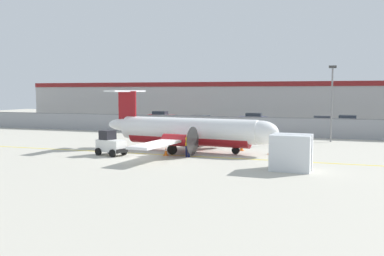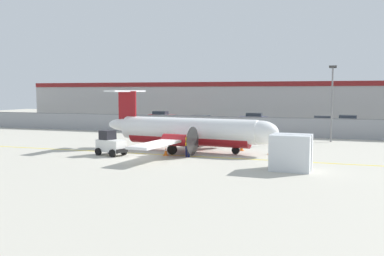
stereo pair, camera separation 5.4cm
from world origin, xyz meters
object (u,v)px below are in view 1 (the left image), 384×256
at_px(traffic_cone_near_right, 172,142).
at_px(traffic_cone_far_left, 242,147).
at_px(parked_car_1, 167,121).
at_px(apron_light_pole, 332,97).
at_px(parked_car_5, 322,122).
at_px(parked_car_4, 278,124).
at_px(commuter_airplane, 191,132).
at_px(cargo_container, 291,152).
at_px(parked_car_6, 348,121).
at_px(traffic_cone_near_left, 166,151).
at_px(parked_car_3, 253,118).
at_px(parked_car_2, 201,121).
at_px(traffic_cone_far_right, 270,150).
at_px(ground_crew_worker, 188,144).
at_px(baggage_tug, 110,144).
at_px(parked_car_0, 161,116).

height_order(traffic_cone_near_right, traffic_cone_far_left, same).
relative_size(parked_car_1, apron_light_pole, 0.59).
relative_size(parked_car_5, apron_light_pole, 0.58).
height_order(parked_car_4, parked_car_5, same).
distance_m(traffic_cone_near_right, traffic_cone_far_left, 6.54).
bearing_deg(parked_car_5, parked_car_1, 11.73).
relative_size(traffic_cone_near_right, parked_car_1, 0.15).
relative_size(commuter_airplane, parked_car_4, 3.69).
bearing_deg(cargo_container, parked_car_6, 85.67).
xyz_separation_m(traffic_cone_near_left, traffic_cone_far_left, (4.84, 4.46, 0.00)).
distance_m(traffic_cone_near_left, parked_car_3, 32.51).
distance_m(parked_car_2, parked_car_4, 10.55).
bearing_deg(parked_car_6, traffic_cone_far_right, -99.28).
xyz_separation_m(parked_car_4, apron_light_pole, (6.14, -8.79, 3.41)).
bearing_deg(parked_car_3, traffic_cone_far_right, 101.44).
bearing_deg(commuter_airplane, traffic_cone_far_left, 29.91).
bearing_deg(parked_car_3, ground_crew_worker, 90.60).
bearing_deg(parked_car_4, parked_car_5, -124.51).
bearing_deg(parked_car_1, commuter_airplane, 113.55).
relative_size(cargo_container, parked_car_2, 0.57).
height_order(traffic_cone_near_right, parked_car_3, parked_car_3).
bearing_deg(parked_car_1, traffic_cone_far_right, 126.29).
height_order(traffic_cone_near_right, parked_car_6, parked_car_6).
height_order(traffic_cone_near_right, apron_light_pole, apron_light_pole).
distance_m(traffic_cone_far_left, parked_car_6, 27.55).
height_order(commuter_airplane, parked_car_6, commuter_airplane).
bearing_deg(commuter_airplane, parked_car_1, 122.80).
bearing_deg(traffic_cone_far_right, parked_car_4, 95.64).
bearing_deg(baggage_tug, traffic_cone_far_right, 37.12).
bearing_deg(parked_car_1, parked_car_5, -170.80).
height_order(parked_car_2, apron_light_pole, apron_light_pole).
bearing_deg(apron_light_pole, parked_car_1, 154.57).
xyz_separation_m(parked_car_2, apron_light_pole, (16.50, -10.78, 3.41)).
relative_size(commuter_airplane, parked_car_6, 3.74).
height_order(parked_car_1, apron_light_pole, apron_light_pole).
xyz_separation_m(parked_car_2, parked_car_6, (18.45, 6.54, 0.00)).
distance_m(parked_car_3, apron_light_pole, 22.49).
relative_size(traffic_cone_far_left, parked_car_5, 0.15).
bearing_deg(apron_light_pole, commuter_airplane, -135.19).
distance_m(traffic_cone_near_right, parked_car_3, 27.09).
relative_size(traffic_cone_near_left, parked_car_3, 0.15).
height_order(commuter_airplane, parked_car_3, commuter_airplane).
relative_size(parked_car_0, parked_car_3, 0.99).
bearing_deg(apron_light_pole, parked_car_5, 95.33).
height_order(parked_car_4, parked_car_6, same).
bearing_deg(ground_crew_worker, apron_light_pole, 153.25).
distance_m(ground_crew_worker, parked_car_0, 37.56).
xyz_separation_m(commuter_airplane, parked_car_2, (-5.93, 21.28, -0.71)).
bearing_deg(traffic_cone_far_right, parked_car_3, 103.23).
bearing_deg(cargo_container, baggage_tug, 174.60).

